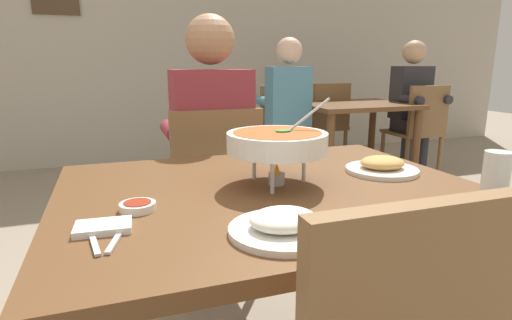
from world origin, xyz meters
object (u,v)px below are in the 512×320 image
(chair_diner_main, at_px, (213,189))
(patron_bg_left, at_px, (413,100))
(dining_table_main, at_px, (272,220))
(drink_glass, at_px, (496,178))
(rice_plate, at_px, (284,225))
(dining_table_far, at_px, (354,117))
(appetizer_plate, at_px, (382,166))
(sauce_dish, at_px, (138,206))
(chair_bg_right, at_px, (325,121))
(chair_bg_middle, at_px, (285,130))
(chair_bg_left, at_px, (419,126))
(diner_main, at_px, (210,139))
(patron_bg_middle, at_px, (286,105))
(curry_bowl, at_px, (277,143))

(chair_diner_main, relative_size, patron_bg_left, 0.69)
(dining_table_main, bearing_deg, drink_glass, -28.91)
(rice_plate, bearing_deg, drink_glass, 3.06)
(dining_table_far, bearing_deg, appetizer_plate, -120.50)
(dining_table_main, distance_m, drink_glass, 0.63)
(dining_table_main, relative_size, drink_glass, 9.41)
(sauce_dish, bearing_deg, chair_bg_right, 53.52)
(rice_plate, xyz_separation_m, dining_table_far, (1.80, 2.55, -0.15))
(rice_plate, xyz_separation_m, appetizer_plate, (0.52, 0.37, 0.00))
(chair_bg_middle, distance_m, patron_bg_left, 1.32)
(chair_bg_left, bearing_deg, rice_plate, -135.25)
(appetizer_plate, bearing_deg, diner_main, 118.29)
(chair_bg_middle, bearing_deg, chair_bg_left, -10.89)
(chair_bg_middle, height_order, patron_bg_middle, patron_bg_middle)
(rice_plate, bearing_deg, chair_bg_middle, 66.57)
(chair_diner_main, height_order, chair_bg_left, same)
(patron_bg_left, bearing_deg, drink_glass, -125.79)
(sauce_dish, bearing_deg, rice_plate, -41.54)
(sauce_dish, xyz_separation_m, chair_bg_right, (2.05, 2.77, -0.24))
(chair_bg_middle, xyz_separation_m, patron_bg_middle, (-0.04, -0.10, 0.24))
(curry_bowl, relative_size, rice_plate, 1.39)
(dining_table_main, bearing_deg, chair_bg_left, 41.83)
(diner_main, relative_size, chair_bg_left, 1.46)
(chair_diner_main, distance_m, dining_table_far, 2.23)
(chair_diner_main, bearing_deg, appetizer_plate, -60.65)
(curry_bowl, xyz_separation_m, chair_bg_middle, (1.02, 2.30, -0.36))
(curry_bowl, bearing_deg, dining_table_main, -134.04)
(curry_bowl, bearing_deg, chair_bg_left, 41.79)
(curry_bowl, xyz_separation_m, chair_bg_left, (2.30, 2.06, -0.36))
(sauce_dish, distance_m, patron_bg_middle, 2.69)
(rice_plate, xyz_separation_m, sauce_dish, (-0.29, 0.25, -0.01))
(patron_bg_left, height_order, patron_bg_middle, same)
(chair_diner_main, xyz_separation_m, sauce_dish, (-0.39, -0.85, 0.24))
(chair_bg_right, bearing_deg, curry_bowl, -121.43)
(dining_table_main, distance_m, chair_bg_right, 3.17)
(sauce_dish, bearing_deg, patron_bg_middle, 58.67)
(rice_plate, bearing_deg, chair_bg_right, 59.79)
(diner_main, bearing_deg, chair_bg_middle, 55.49)
(rice_plate, distance_m, drink_glass, 0.64)
(diner_main, xyz_separation_m, chair_bg_left, (2.32, 1.27, -0.24))
(dining_table_main, relative_size, patron_bg_left, 0.93)
(curry_bowl, distance_m, chair_bg_left, 3.11)
(drink_glass, xyz_separation_m, chair_bg_left, (1.79, 2.37, -0.29))
(dining_table_main, xyz_separation_m, patron_bg_middle, (1.01, 2.23, 0.11))
(sauce_dish, height_order, chair_bg_right, chair_bg_right)
(drink_glass, height_order, chair_bg_right, chair_bg_right)
(chair_bg_right, xyz_separation_m, patron_bg_middle, (-0.65, -0.47, 0.24))
(chair_bg_left, height_order, chair_bg_right, same)
(patron_bg_middle, bearing_deg, chair_bg_middle, 69.38)
(chair_diner_main, bearing_deg, diner_main, 90.00)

